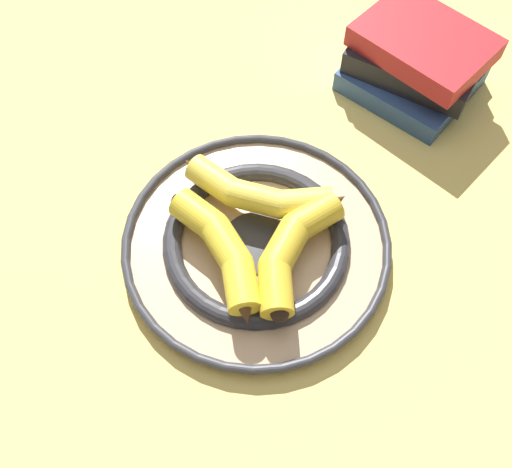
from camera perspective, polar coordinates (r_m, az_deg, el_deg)
name	(u,v)px	position (r m, az deg, el deg)	size (l,w,h in m)	color
ground_plane	(245,252)	(0.74, -1.05, -1.75)	(2.80, 2.80, 0.00)	#E5CC6B
decorative_bowl	(256,242)	(0.73, 0.00, -0.79)	(0.33, 0.33, 0.03)	tan
banana_a	(255,193)	(0.73, -0.08, 3.93)	(0.17, 0.15, 0.04)	yellow
banana_b	(293,247)	(0.69, 3.57, -1.26)	(0.16, 0.13, 0.04)	gold
banana_c	(223,250)	(0.69, -3.18, -1.54)	(0.07, 0.19, 0.04)	yellow
book_stack	(415,61)	(0.90, 14.93, 15.61)	(0.22, 0.22, 0.10)	#2D4C84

